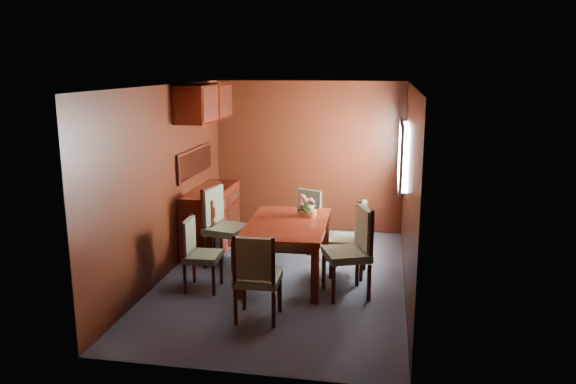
% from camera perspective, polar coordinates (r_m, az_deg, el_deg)
% --- Properties ---
extents(ground, '(4.50, 4.50, 0.00)m').
position_cam_1_polar(ground, '(7.16, -0.49, -8.82)').
color(ground, '#2F3341').
rests_on(ground, ground).
extents(room_shell, '(3.06, 4.52, 2.41)m').
position_cam_1_polar(room_shell, '(7.08, -0.84, 4.61)').
color(room_shell, black).
rests_on(room_shell, ground).
extents(sideboard, '(0.48, 1.40, 0.90)m').
position_cam_1_polar(sideboard, '(8.24, -7.78, -2.73)').
color(sideboard, '#3A0E07').
rests_on(sideboard, ground).
extents(dining_table, '(1.02, 1.59, 0.73)m').
position_cam_1_polar(dining_table, '(6.99, -0.08, -3.91)').
color(dining_table, '#3A0E07').
rests_on(dining_table, ground).
extents(chair_left_near, '(0.42, 0.43, 0.88)m').
position_cam_1_polar(chair_left_near, '(6.80, -9.22, -5.81)').
color(chair_left_near, black).
rests_on(chair_left_near, ground).
extents(chair_left_far, '(0.59, 0.60, 1.07)m').
position_cam_1_polar(chair_left_far, '(7.54, -6.83, -3.01)').
color(chair_left_far, black).
rests_on(chair_left_far, ground).
extents(chair_right_near, '(0.63, 0.65, 1.07)m').
position_cam_1_polar(chair_right_near, '(6.56, 6.66, -5.45)').
color(chair_right_near, black).
rests_on(chair_right_near, ground).
extents(chair_right_far, '(0.47, 0.49, 0.98)m').
position_cam_1_polar(chair_right_far, '(7.18, 6.77, -4.28)').
color(chair_right_far, black).
rests_on(chair_right_far, ground).
extents(chair_head, '(0.47, 0.45, 0.97)m').
position_cam_1_polar(chair_head, '(5.86, -3.23, -8.22)').
color(chair_head, black).
rests_on(chair_head, ground).
extents(chair_foot, '(0.53, 0.52, 0.88)m').
position_cam_1_polar(chair_foot, '(8.15, 1.85, -2.49)').
color(chair_foot, black).
rests_on(chair_foot, ground).
extents(flower_centerpiece, '(0.27, 0.27, 0.27)m').
position_cam_1_polar(flower_centerpiece, '(7.25, 1.94, -1.42)').
color(flower_centerpiece, '#AB5D34').
rests_on(flower_centerpiece, dining_table).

